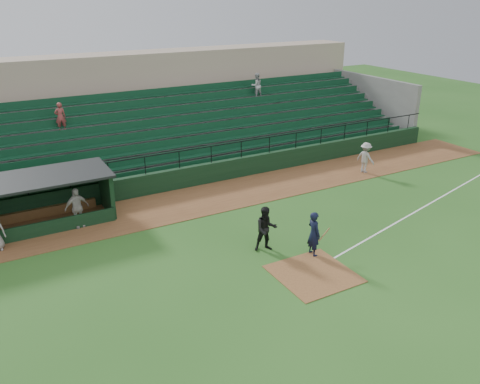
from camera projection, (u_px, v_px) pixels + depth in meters
ground at (299, 263)px, 20.23m from camera, size 90.00×90.00×0.00m
warning_track at (213, 197)px, 26.69m from camera, size 40.00×4.00×0.03m
home_plate_dirt at (314, 274)px, 19.42m from camera, size 3.00×3.00×0.03m
foul_line at (413, 213)px, 24.82m from camera, size 17.49×4.44×0.01m
stadium_structure at (157, 123)px, 32.66m from camera, size 38.00×13.08×6.40m
dugout at (13, 200)px, 23.04m from camera, size 8.90×3.20×2.42m
batter_at_plate at (314, 234)px, 20.51m from camera, size 1.04×0.74×1.99m
umpire at (266, 229)px, 20.89m from camera, size 1.16×1.02×2.02m
runner at (366, 157)px, 30.09m from camera, size 0.93×1.34×1.90m
dugout_player_a at (77, 208)px, 22.94m from camera, size 1.22×0.67×1.97m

